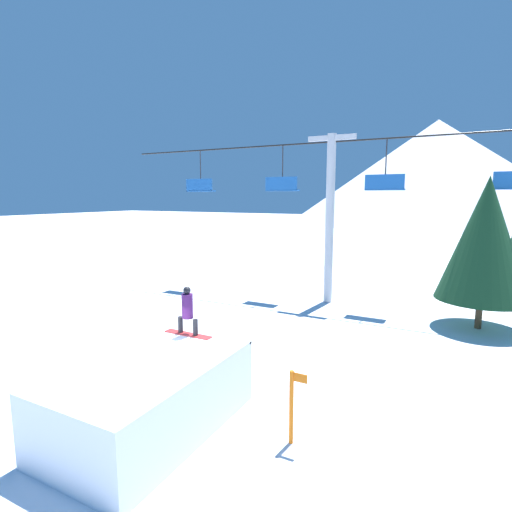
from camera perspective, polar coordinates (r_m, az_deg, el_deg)
The scene contains 7 objects.
ground_plane at distance 10.87m, azimuth -12.59°, elevation -21.87°, with size 220.00×220.00×0.00m, color white.
mountain_ridge at distance 96.43m, azimuth 24.28°, elevation 10.95°, with size 61.55×61.55×21.65m.
snow_ramp at distance 10.22m, azimuth -14.85°, elevation -18.81°, with size 2.86×4.73×1.64m.
snowboarder at distance 11.29m, azimuth -9.76°, elevation -7.78°, with size 1.46×0.31×1.37m.
chairlift at distance 20.64m, azimuth 10.53°, elevation 7.58°, with size 24.84×0.44×8.53m.
pine_tree_near at distance 18.64m, azimuth 29.92°, elevation 2.12°, with size 3.57×3.57×6.29m.
trail_marker at distance 9.42m, azimuth 5.15°, elevation -20.44°, with size 0.41×0.10×1.70m.
Camera 1 is at (6.17, -7.09, 5.46)m, focal length 28.00 mm.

